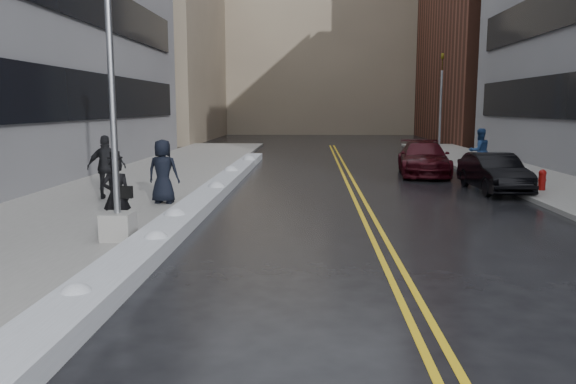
# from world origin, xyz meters

# --- Properties ---
(ground) EXTENTS (160.00, 160.00, 0.00)m
(ground) POSITION_xyz_m (0.00, 0.00, 0.00)
(ground) COLOR black
(ground) RESTS_ON ground
(sidewalk_west) EXTENTS (5.50, 50.00, 0.15)m
(sidewalk_west) POSITION_xyz_m (-5.75, 10.00, 0.07)
(sidewalk_west) COLOR gray
(sidewalk_west) RESTS_ON ground
(sidewalk_east) EXTENTS (4.00, 50.00, 0.15)m
(sidewalk_east) POSITION_xyz_m (10.00, 10.00, 0.07)
(sidewalk_east) COLOR gray
(sidewalk_east) RESTS_ON ground
(lane_line_left) EXTENTS (0.12, 50.00, 0.01)m
(lane_line_left) POSITION_xyz_m (2.35, 10.00, 0.00)
(lane_line_left) COLOR gold
(lane_line_left) RESTS_ON ground
(lane_line_right) EXTENTS (0.12, 50.00, 0.01)m
(lane_line_right) POSITION_xyz_m (2.65, 10.00, 0.00)
(lane_line_right) COLOR gold
(lane_line_right) RESTS_ON ground
(snow_ridge) EXTENTS (0.90, 30.00, 0.34)m
(snow_ridge) POSITION_xyz_m (-2.45, 8.00, 0.17)
(snow_ridge) COLOR silver
(snow_ridge) RESTS_ON ground
(building_west_far) EXTENTS (14.00, 22.00, 18.00)m
(building_west_far) POSITION_xyz_m (-15.50, 44.00, 9.00)
(building_west_far) COLOR gray
(building_west_far) RESTS_ON ground
(building_far) EXTENTS (36.00, 16.00, 22.00)m
(building_far) POSITION_xyz_m (2.00, 60.00, 11.00)
(building_far) COLOR gray
(building_far) RESTS_ON ground
(lamppost) EXTENTS (0.65, 0.65, 7.62)m
(lamppost) POSITION_xyz_m (-3.30, 2.00, 2.53)
(lamppost) COLOR gray
(lamppost) RESTS_ON sidewalk_west
(fire_hydrant) EXTENTS (0.26, 0.26, 0.73)m
(fire_hydrant) POSITION_xyz_m (9.00, 10.00, 0.55)
(fire_hydrant) COLOR maroon
(fire_hydrant) RESTS_ON sidewalk_east
(traffic_signal) EXTENTS (0.16, 0.20, 6.00)m
(traffic_signal) POSITION_xyz_m (8.50, 24.00, 3.40)
(traffic_signal) COLOR gray
(traffic_signal) RESTS_ON sidewalk_east
(pedestrian_fedora) EXTENTS (0.70, 0.54, 1.72)m
(pedestrian_fedora) POSITION_xyz_m (-3.57, 2.75, 1.01)
(pedestrian_fedora) COLOR black
(pedestrian_fedora) RESTS_ON sidewalk_west
(pedestrian_c) EXTENTS (1.00, 0.70, 1.93)m
(pedestrian_c) POSITION_xyz_m (-3.54, 6.74, 1.11)
(pedestrian_c) COLOR black
(pedestrian_c) RESTS_ON sidewalk_west
(pedestrian_d) EXTENTS (1.26, 0.76, 2.01)m
(pedestrian_d) POSITION_xyz_m (-5.55, 7.51, 1.16)
(pedestrian_d) COLOR black
(pedestrian_d) RESTS_ON sidewalk_west
(pedestrian_east) EXTENTS (1.09, 0.93, 1.97)m
(pedestrian_east) POSITION_xyz_m (8.20, 14.84, 1.13)
(pedestrian_east) COLOR navy
(pedestrian_east) RESTS_ON sidewalk_east
(car_black) EXTENTS (1.63, 4.26, 1.39)m
(car_black) POSITION_xyz_m (7.50, 10.55, 0.69)
(car_black) COLOR black
(car_black) RESTS_ON ground
(car_maroon) EXTENTS (2.63, 5.38, 1.51)m
(car_maroon) POSITION_xyz_m (5.95, 15.55, 0.75)
(car_maroon) COLOR #370810
(car_maroon) RESTS_ON ground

